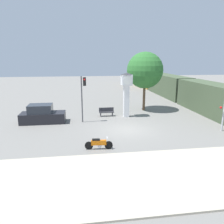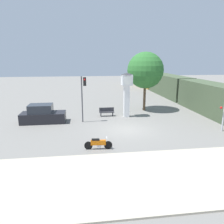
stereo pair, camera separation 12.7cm
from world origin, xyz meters
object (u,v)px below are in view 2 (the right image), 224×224
at_px(traffic_light, 83,91).
at_px(street_tree, 145,70).
at_px(parked_car, 43,115).
at_px(bench, 107,112).
at_px(clock_tower, 127,88).
at_px(freight_train, 169,85).
at_px(motorcycle, 98,144).

height_order(traffic_light, street_tree, street_tree).
height_order(street_tree, parked_car, street_tree).
bearing_deg(street_tree, bench, -155.76).
distance_m(clock_tower, freight_train, 16.11).
bearing_deg(clock_tower, street_tree, 44.68).
bearing_deg(motorcycle, traffic_light, 101.75).
xyz_separation_m(motorcycle, clock_tower, (3.59, 8.23, 2.69)).
bearing_deg(parked_car, bench, 14.19).
bearing_deg(freight_train, traffic_light, -135.09).
bearing_deg(traffic_light, motorcycle, -82.46).
distance_m(traffic_light, parked_car, 4.61).
bearing_deg(clock_tower, traffic_light, -162.24).
distance_m(traffic_light, street_tree, 8.48).
relative_size(traffic_light, street_tree, 0.65).
bearing_deg(motorcycle, clock_tower, 70.62).
bearing_deg(traffic_light, bench, 39.01).
height_order(clock_tower, street_tree, street_tree).
xyz_separation_m(clock_tower, traffic_light, (-4.49, -1.44, -0.04)).
relative_size(clock_tower, street_tree, 0.68).
distance_m(clock_tower, bench, 3.36).
bearing_deg(traffic_light, street_tree, 29.78).
xyz_separation_m(clock_tower, bench, (-2.05, 0.54, -2.61)).
bearing_deg(traffic_light, clock_tower, 17.76).
relative_size(motorcycle, street_tree, 0.28).
relative_size(traffic_light, bench, 2.79).
xyz_separation_m(freight_train, traffic_light, (-14.24, -14.19, 1.36)).
xyz_separation_m(motorcycle, street_tree, (6.31, 10.92, 4.33)).
bearing_deg(traffic_light, freight_train, 44.91).
height_order(freight_train, parked_car, freight_train).
relative_size(motorcycle, parked_car, 0.46).
xyz_separation_m(clock_tower, street_tree, (2.72, 2.69, 1.64)).
xyz_separation_m(freight_train, parked_car, (-18.22, -13.82, -0.95)).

